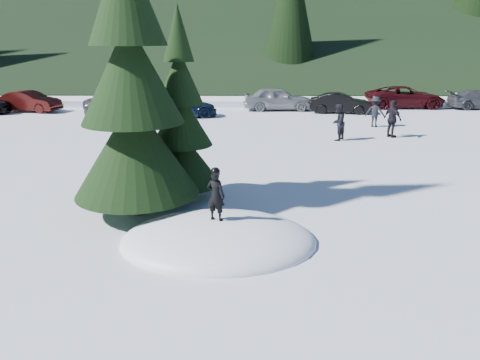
{
  "coord_description": "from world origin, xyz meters",
  "views": [
    {
      "loc": [
        0.6,
        -9.8,
        4.4
      ],
      "look_at": [
        0.48,
        1.23,
        1.1
      ],
      "focal_mm": 35.0,
      "sensor_mm": 36.0,
      "label": 1
    }
  ],
  "objects_px": {
    "spruce_tall": "(131,86)",
    "adult_1": "(393,119)",
    "car_4": "(278,99)",
    "car_3": "(178,106)",
    "car_5": "(341,103)",
    "adult_2": "(375,112)",
    "car_6": "(405,97)",
    "child_skier": "(216,196)",
    "car_1": "(30,101)",
    "spruce_short": "(181,126)",
    "car_7": "(480,100)",
    "adult_0": "(338,122)",
    "car_2": "(130,105)"
  },
  "relations": [
    {
      "from": "spruce_tall",
      "to": "adult_1",
      "type": "xyz_separation_m",
      "value": [
        9.71,
        10.24,
        -2.44
      ]
    },
    {
      "from": "car_4",
      "to": "car_3",
      "type": "bearing_deg",
      "value": 114.52
    },
    {
      "from": "car_3",
      "to": "car_5",
      "type": "distance_m",
      "value": 10.16
    },
    {
      "from": "adult_2",
      "to": "car_6",
      "type": "xyz_separation_m",
      "value": [
        3.99,
        7.4,
        -0.08
      ]
    },
    {
      "from": "child_skier",
      "to": "car_3",
      "type": "bearing_deg",
      "value": -57.88
    },
    {
      "from": "adult_1",
      "to": "car_1",
      "type": "bearing_deg",
      "value": 39.13
    },
    {
      "from": "car_1",
      "to": "car_3",
      "type": "bearing_deg",
      "value": -89.55
    },
    {
      "from": "spruce_tall",
      "to": "car_5",
      "type": "relative_size",
      "value": 2.27
    },
    {
      "from": "adult_2",
      "to": "spruce_short",
      "type": "bearing_deg",
      "value": 79.22
    },
    {
      "from": "spruce_tall",
      "to": "car_4",
      "type": "xyz_separation_m",
      "value": [
        4.93,
        19.14,
        -2.56
      ]
    },
    {
      "from": "adult_2",
      "to": "car_7",
      "type": "height_order",
      "value": "adult_2"
    },
    {
      "from": "car_6",
      "to": "car_5",
      "type": "bearing_deg",
      "value": 117.2
    },
    {
      "from": "adult_1",
      "to": "car_1",
      "type": "xyz_separation_m",
      "value": [
        -20.7,
        8.06,
        -0.22
      ]
    },
    {
      "from": "adult_1",
      "to": "car_3",
      "type": "bearing_deg",
      "value": 32.05
    },
    {
      "from": "car_6",
      "to": "car_1",
      "type": "bearing_deg",
      "value": 94.65
    },
    {
      "from": "adult_1",
      "to": "adult_0",
      "type": "bearing_deg",
      "value": 75.06
    },
    {
      "from": "adult_1",
      "to": "car_2",
      "type": "height_order",
      "value": "adult_1"
    },
    {
      "from": "child_skier",
      "to": "car_5",
      "type": "xyz_separation_m",
      "value": [
        6.65,
        19.59,
        -0.44
      ]
    },
    {
      "from": "adult_2",
      "to": "child_skier",
      "type": "bearing_deg",
      "value": 88.79
    },
    {
      "from": "car_1",
      "to": "car_7",
      "type": "relative_size",
      "value": 0.94
    },
    {
      "from": "child_skier",
      "to": "adult_2",
      "type": "bearing_deg",
      "value": -95.55
    },
    {
      "from": "spruce_tall",
      "to": "spruce_short",
      "type": "relative_size",
      "value": 1.6
    },
    {
      "from": "adult_0",
      "to": "spruce_short",
      "type": "bearing_deg",
      "value": -0.42
    },
    {
      "from": "adult_1",
      "to": "car_1",
      "type": "height_order",
      "value": "adult_1"
    },
    {
      "from": "car_4",
      "to": "car_5",
      "type": "xyz_separation_m",
      "value": [
        3.87,
        -1.21,
        -0.13
      ]
    },
    {
      "from": "adult_0",
      "to": "car_3",
      "type": "relative_size",
      "value": 0.36
    },
    {
      "from": "spruce_short",
      "to": "car_3",
      "type": "xyz_separation_m",
      "value": [
        -2.2,
        14.72,
        -1.43
      ]
    },
    {
      "from": "car_2",
      "to": "car_5",
      "type": "bearing_deg",
      "value": -98.93
    },
    {
      "from": "car_3",
      "to": "car_6",
      "type": "xyz_separation_m",
      "value": [
        14.83,
        4.32,
        0.05
      ]
    },
    {
      "from": "spruce_short",
      "to": "car_1",
      "type": "bearing_deg",
      "value": 125.38
    },
    {
      "from": "adult_2",
      "to": "car_6",
      "type": "bearing_deg",
      "value": -92.49
    },
    {
      "from": "spruce_short",
      "to": "child_skier",
      "type": "xyz_separation_m",
      "value": [
        1.14,
        -3.07,
        -1.04
      ]
    },
    {
      "from": "spruce_tall",
      "to": "car_1",
      "type": "xyz_separation_m",
      "value": [
        -11.0,
        18.3,
        -2.66
      ]
    },
    {
      "from": "adult_2",
      "to": "car_5",
      "type": "xyz_separation_m",
      "value": [
        -0.85,
        4.88,
        -0.17
      ]
    },
    {
      "from": "child_skier",
      "to": "adult_1",
      "type": "relative_size",
      "value": 0.66
    },
    {
      "from": "spruce_tall",
      "to": "child_skier",
      "type": "relative_size",
      "value": 7.4
    },
    {
      "from": "spruce_tall",
      "to": "car_7",
      "type": "xyz_separation_m",
      "value": [
        18.48,
        19.92,
        -2.7
      ]
    },
    {
      "from": "child_skier",
      "to": "car_4",
      "type": "height_order",
      "value": "child_skier"
    },
    {
      "from": "adult_0",
      "to": "car_4",
      "type": "xyz_separation_m",
      "value": [
        -2.09,
        9.6,
        -0.07
      ]
    },
    {
      "from": "spruce_tall",
      "to": "car_2",
      "type": "bearing_deg",
      "value": 104.08
    },
    {
      "from": "adult_0",
      "to": "adult_2",
      "type": "xyz_separation_m",
      "value": [
        2.63,
        3.51,
        -0.03
      ]
    },
    {
      "from": "car_2",
      "to": "car_5",
      "type": "distance_m",
      "value": 12.97
    },
    {
      "from": "car_1",
      "to": "car_5",
      "type": "height_order",
      "value": "car_1"
    },
    {
      "from": "spruce_short",
      "to": "car_6",
      "type": "distance_m",
      "value": 22.9
    },
    {
      "from": "spruce_short",
      "to": "car_2",
      "type": "bearing_deg",
      "value": 108.88
    },
    {
      "from": "car_2",
      "to": "car_4",
      "type": "height_order",
      "value": "car_4"
    },
    {
      "from": "spruce_tall",
      "to": "car_7",
      "type": "relative_size",
      "value": 2.03
    },
    {
      "from": "adult_2",
      "to": "car_3",
      "type": "height_order",
      "value": "adult_2"
    },
    {
      "from": "spruce_tall",
      "to": "car_3",
      "type": "relative_size",
      "value": 1.86
    },
    {
      "from": "spruce_short",
      "to": "adult_0",
      "type": "xyz_separation_m",
      "value": [
        6.02,
        8.14,
        -1.28
      ]
    }
  ]
}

